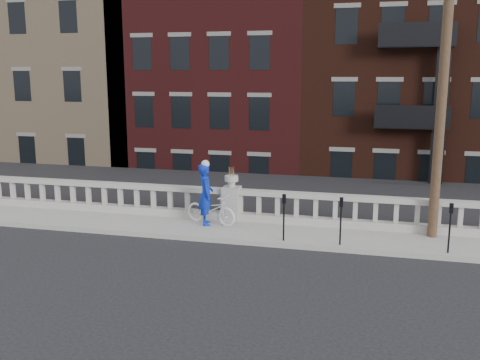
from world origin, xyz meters
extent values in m
plane|color=black|center=(0.00, 0.00, 0.00)|extent=(120.00, 120.00, 0.00)
cube|color=#9C9B91|center=(0.00, 3.00, 0.07)|extent=(32.00, 2.20, 0.15)
cube|color=#9C9B91|center=(0.00, 3.95, 0.28)|extent=(28.00, 0.34, 0.25)
cube|color=#9C9B91|center=(0.00, 3.95, 1.10)|extent=(28.00, 0.34, 0.16)
cube|color=#9C9B91|center=(0.00, 3.95, 0.70)|extent=(0.55, 0.55, 1.10)
cylinder|color=#9C9B91|center=(0.00, 3.95, 1.35)|extent=(0.24, 0.24, 0.20)
cylinder|color=#9C9B91|center=(0.00, 3.95, 1.53)|extent=(0.44, 0.44, 0.18)
cube|color=#605E59|center=(0.00, 4.30, -2.42)|extent=(36.00, 0.50, 5.15)
cube|color=black|center=(0.00, 25.95, -5.25)|extent=(80.00, 44.00, 0.50)
cube|color=#595651|center=(-2.00, 8.45, -3.00)|extent=(16.00, 7.00, 4.00)
cube|color=tan|center=(-17.00, 20.95, 5.00)|extent=(18.00, 16.00, 20.00)
cube|color=#441314|center=(-4.00, 19.95, 2.00)|extent=(10.00, 14.00, 14.00)
cube|color=black|center=(-4.00, 19.95, 9.15)|extent=(10.30, 14.30, 0.30)
cube|color=black|center=(6.00, 19.95, 2.75)|extent=(10.00, 14.00, 15.50)
cylinder|color=#422D1E|center=(6.20, 3.60, 5.15)|extent=(0.28, 0.28, 10.00)
cylinder|color=black|center=(2.02, 2.15, 0.70)|extent=(0.05, 0.05, 1.10)
cube|color=black|center=(2.02, 2.15, 1.38)|extent=(0.10, 0.08, 0.26)
cube|color=black|center=(2.02, 2.10, 1.42)|extent=(0.06, 0.01, 0.08)
cylinder|color=black|center=(3.62, 2.15, 0.70)|extent=(0.05, 0.05, 1.10)
cube|color=black|center=(3.62, 2.15, 1.38)|extent=(0.10, 0.08, 0.26)
cube|color=black|center=(3.62, 2.10, 1.42)|extent=(0.06, 0.01, 0.08)
cylinder|color=black|center=(6.47, 2.15, 0.70)|extent=(0.05, 0.05, 1.10)
cube|color=black|center=(6.47, 2.15, 1.38)|extent=(0.10, 0.08, 0.26)
cube|color=black|center=(6.47, 2.10, 1.42)|extent=(0.06, 0.01, 0.08)
imported|color=white|center=(-0.51, 3.34, 0.63)|extent=(1.92, 1.16, 0.95)
imported|color=#0B27B2|center=(-0.65, 3.22, 1.13)|extent=(0.70, 0.84, 1.96)
camera|label=1|loc=(4.36, -12.43, 4.86)|focal=40.00mm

